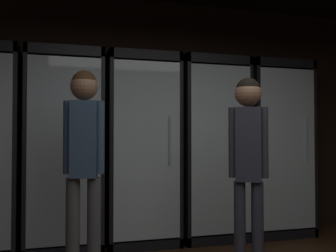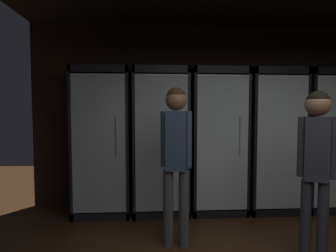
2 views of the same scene
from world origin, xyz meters
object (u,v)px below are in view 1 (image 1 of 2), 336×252
Objects in this scene: cooler_right at (210,150)px; shopper_near at (84,150)px; cooler_left at (64,152)px; cooler_center at (141,150)px; cooler_far_right at (273,149)px; shopper_far at (248,149)px.

cooler_right is 1.21× the size of shopper_near.
cooler_center is at bearing -0.06° from cooler_left.
shopper_near is (-0.69, -0.99, 0.03)m from cooler_center.
cooler_right and cooler_far_right have the same top height.
shopper_far is (1.29, -0.39, 0.01)m from shopper_near.
cooler_right is 1.39m from shopper_far.
cooler_far_right is at bearing -0.05° from cooler_left.
cooler_far_right is at bearing 0.05° from cooler_right.
cooler_right is 0.83m from cooler_far_right.
shopper_far is (-1.05, -1.37, 0.05)m from cooler_far_right.
cooler_left is at bearing 136.03° from shopper_far.
cooler_far_right is 2.55m from shopper_near.
cooler_far_right is 1.73m from shopper_far.
cooler_center reaches higher than shopper_near.
shopper_far is (-0.23, -1.37, 0.05)m from cooler_right.
cooler_far_right reaches higher than shopper_near.
cooler_left is 0.83m from cooler_center.
cooler_left and cooler_far_right have the same top height.
shopper_far is at bearing -43.97° from cooler_left.
cooler_far_right is at bearing 22.84° from shopper_near.
cooler_right is at bearing -0.14° from cooler_center.
shopper_near is at bearing -146.99° from cooler_right.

